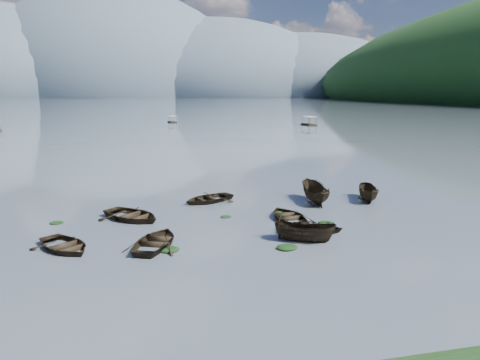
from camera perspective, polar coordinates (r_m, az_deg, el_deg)
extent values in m
plane|color=#4F5863|center=(26.01, 5.76, -9.58)|extent=(2400.00, 2400.00, 0.00)
ellipsoid|color=#475666|center=(956.92, -28.12, 9.75)|extent=(520.00, 520.00, 280.00)
ellipsoid|color=#475666|center=(924.53, -15.91, 10.64)|extent=(520.00, 520.00, 340.00)
ellipsoid|color=#475666|center=(934.79, -3.36, 11.06)|extent=(520.00, 520.00, 260.00)
ellipsoid|color=#475666|center=(979.49, 7.29, 11.02)|extent=(520.00, 520.00, 220.00)
imported|color=black|center=(28.41, -22.32, -8.56)|extent=(5.13, 5.40, 0.91)
imported|color=black|center=(27.47, -11.08, -8.57)|extent=(4.82, 5.54, 0.96)
imported|color=black|center=(28.03, 8.59, -8.06)|extent=(4.17, 3.21, 1.52)
imported|color=black|center=(32.46, 6.49, -5.24)|extent=(3.59, 4.73, 0.92)
imported|color=black|center=(29.72, 9.47, -6.94)|extent=(4.93, 4.07, 0.89)
imported|color=black|center=(39.47, 16.72, -2.62)|extent=(2.94, 4.42, 1.60)
imported|color=black|center=(33.26, -14.20, -5.12)|extent=(6.13, 6.21, 1.05)
imported|color=black|center=(37.48, -4.25, -2.89)|extent=(5.63, 5.04, 0.96)
imported|color=black|center=(37.76, 9.89, -2.93)|extent=(2.35, 5.04, 1.88)
ellipsoid|color=black|center=(26.46, -9.40, -9.30)|extent=(1.23, 1.01, 0.27)
ellipsoid|color=black|center=(32.81, -1.89, -4.99)|extent=(0.86, 0.69, 0.19)
ellipsoid|color=black|center=(26.61, 6.27, -9.09)|extent=(1.32, 1.06, 0.29)
ellipsoid|color=black|center=(31.93, 11.79, -5.71)|extent=(0.78, 0.66, 0.17)
ellipsoid|color=black|center=(31.91, 11.30, -5.70)|extent=(1.08, 0.86, 0.22)
ellipsoid|color=black|center=(34.04, -23.25, -5.34)|extent=(1.00, 0.81, 0.21)
ellipsoid|color=black|center=(34.20, 5.39, -4.34)|extent=(1.00, 0.83, 0.21)
ellipsoid|color=black|center=(40.13, 16.23, -2.36)|extent=(1.14, 0.92, 0.25)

